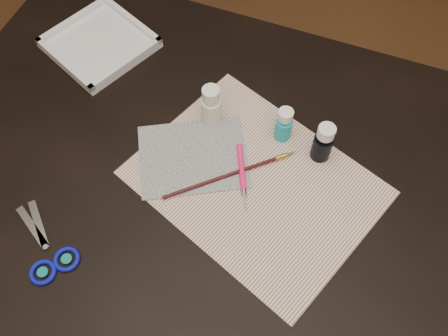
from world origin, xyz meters
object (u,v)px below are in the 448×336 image
(paper, at_px, (255,182))
(palette_tray, at_px, (99,43))
(paint_bottle_navy, at_px, (323,142))
(paint_bottle_cyan, at_px, (284,124))
(paint_bottle_white, at_px, (211,105))
(scissors, at_px, (39,242))
(canvas, at_px, (193,156))

(paper, relative_size, palette_tray, 2.17)
(paint_bottle_navy, distance_m, palette_tray, 0.57)
(palette_tray, bearing_deg, paint_bottle_navy, -10.59)
(paint_bottle_cyan, relative_size, palette_tray, 0.41)
(paper, distance_m, paint_bottle_navy, 0.16)
(paint_bottle_white, bearing_deg, scissors, -117.34)
(paint_bottle_navy, bearing_deg, paper, -133.28)
(paint_bottle_white, height_order, paint_bottle_cyan, paint_bottle_white)
(palette_tray, bearing_deg, scissors, -74.94)
(canvas, xyz_separation_m, paint_bottle_white, (0.00, 0.10, 0.05))
(paint_bottle_white, bearing_deg, palette_tray, 162.58)
(scissors, bearing_deg, paper, -111.96)
(paper, height_order, paint_bottle_cyan, paint_bottle_cyan)
(canvas, bearing_deg, paint_bottle_white, 89.93)
(paper, xyz_separation_m, paint_bottle_cyan, (0.02, 0.12, 0.04))
(paint_bottle_navy, bearing_deg, scissors, -139.31)
(canvas, height_order, palette_tray, palette_tray)
(palette_tray, bearing_deg, paint_bottle_white, -17.42)
(scissors, distance_m, palette_tray, 0.49)
(paper, bearing_deg, scissors, -141.41)
(paint_bottle_white, bearing_deg, paint_bottle_navy, -0.88)
(scissors, height_order, palette_tray, palette_tray)
(paint_bottle_cyan, distance_m, palette_tray, 0.48)
(paper, bearing_deg, palette_tray, 155.22)
(paint_bottle_cyan, bearing_deg, paper, -97.12)
(paint_bottle_cyan, xyz_separation_m, scissors, (-0.35, -0.39, -0.04))
(palette_tray, bearing_deg, canvas, -32.11)
(paper, relative_size, scissors, 2.39)
(canvas, height_order, paint_bottle_navy, paint_bottle_navy)
(canvas, relative_size, paint_bottle_navy, 2.26)
(canvas, height_order, paint_bottle_cyan, paint_bottle_cyan)
(paper, height_order, paint_bottle_white, paint_bottle_white)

